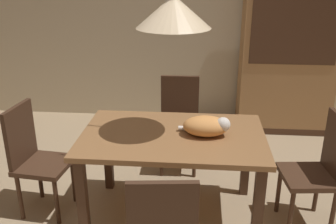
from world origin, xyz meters
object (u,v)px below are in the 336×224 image
Objects in this scene: dining_table at (173,146)px; chair_right_side at (320,167)px; pendant_lamp at (174,11)px; hutch_bookcase at (287,60)px; cat_sleeping at (207,126)px; chair_left_side at (35,155)px; chair_far_back at (179,119)px.

chair_right_side reaches higher than dining_table.
pendant_lamp is 2.42m from hutch_bookcase.
chair_right_side is 0.72× the size of pendant_lamp.
dining_table is 3.58× the size of cat_sleeping.
chair_left_side reaches higher than dining_table.
cat_sleeping is (-0.87, -0.01, 0.32)m from chair_right_side.
dining_table is at bearing -75.96° from pendant_lamp.
chair_left_side is 3.07m from hutch_bookcase.
dining_table is 1.08× the size of pendant_lamp.
hutch_bookcase is at bearing 39.27° from chair_left_side.
chair_left_side is at bearing 179.57° from dining_table.
chair_right_side is 2.38× the size of cat_sleeping.
chair_right_side is 1.00× the size of chair_far_back.
chair_right_side and chair_far_back have the same top height.
dining_table is 1.51× the size of chair_far_back.
pendant_lamp reaches higher than chair_left_side.
chair_far_back is at bearing 90.08° from dining_table.
chair_right_side is 2.26m from chair_left_side.
dining_table is at bearing 179.61° from cat_sleeping.
chair_far_back reaches higher than dining_table.
pendant_lamp is (-1.13, -0.01, 1.15)m from chair_right_side.
chair_left_side is at bearing 179.99° from chair_right_side.
hutch_bookcase reaches higher than cat_sleeping.
chair_left_side is (-1.13, 0.01, -0.14)m from dining_table.
chair_right_side is at bearing -37.62° from chair_far_back.
cat_sleeping is 2.17m from hutch_bookcase.
hutch_bookcase is (0.10, 1.93, 0.38)m from chair_right_side.
chair_far_back is (-0.00, 0.88, -0.14)m from dining_table.
chair_far_back is 1.45m from pendant_lamp.
cat_sleeping is 0.87m from pendant_lamp.
dining_table is at bearing -89.92° from chair_far_back.
chair_left_side is at bearing 179.57° from cat_sleeping.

